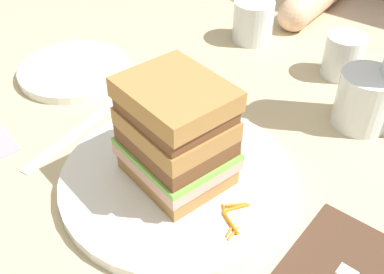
# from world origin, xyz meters

# --- Properties ---
(ground_plane) EXTENTS (3.00, 3.00, 0.00)m
(ground_plane) POSITION_xyz_m (0.00, 0.00, 0.00)
(ground_plane) COLOR #C6B289
(main_plate) EXTENTS (0.29, 0.29, 0.02)m
(main_plate) POSITION_xyz_m (0.02, -0.01, 0.01)
(main_plate) COLOR white
(main_plate) RESTS_ON ground_plane
(sandwich) EXTENTS (0.14, 0.13, 0.13)m
(sandwich) POSITION_xyz_m (0.02, -0.01, 0.08)
(sandwich) COLOR #A87A42
(sandwich) RESTS_ON main_plate
(carrot_shred_0) EXTENTS (0.01, 0.03, 0.00)m
(carrot_shred_0) POSITION_xyz_m (-0.06, -0.01, 0.02)
(carrot_shred_0) COLOR orange
(carrot_shred_0) RESTS_ON main_plate
(carrot_shred_1) EXTENTS (0.03, 0.02, 0.00)m
(carrot_shred_1) POSITION_xyz_m (-0.07, 0.01, 0.02)
(carrot_shred_1) COLOR orange
(carrot_shred_1) RESTS_ON main_plate
(carrot_shred_2) EXTENTS (0.03, 0.02, 0.00)m
(carrot_shred_2) POSITION_xyz_m (-0.06, 0.01, 0.02)
(carrot_shred_2) COLOR orange
(carrot_shred_2) RESTS_ON main_plate
(carrot_shred_3) EXTENTS (0.02, 0.01, 0.00)m
(carrot_shred_3) POSITION_xyz_m (-0.06, 0.00, 0.02)
(carrot_shred_3) COLOR orange
(carrot_shred_3) RESTS_ON main_plate
(carrot_shred_4) EXTENTS (0.01, 0.03, 0.00)m
(carrot_shred_4) POSITION_xyz_m (-0.06, -0.01, 0.02)
(carrot_shred_4) COLOR orange
(carrot_shred_4) RESTS_ON main_plate
(carrot_shred_5) EXTENTS (0.01, 0.03, 0.00)m
(carrot_shred_5) POSITION_xyz_m (-0.06, 0.02, 0.02)
(carrot_shred_5) COLOR orange
(carrot_shred_5) RESTS_ON main_plate
(carrot_shred_6) EXTENTS (0.03, 0.00, 0.00)m
(carrot_shred_6) POSITION_xyz_m (-0.05, -0.00, 0.02)
(carrot_shred_6) COLOR orange
(carrot_shred_6) RESTS_ON main_plate
(carrot_shred_7) EXTENTS (0.02, 0.00, 0.00)m
(carrot_shred_7) POSITION_xyz_m (-0.05, -0.01, 0.02)
(carrot_shred_7) COLOR orange
(carrot_shred_7) RESTS_ON main_plate
(carrot_shred_8) EXTENTS (0.00, 0.02, 0.00)m
(carrot_shred_8) POSITION_xyz_m (0.12, -0.05, 0.02)
(carrot_shred_8) COLOR orange
(carrot_shred_8) RESTS_ON main_plate
(carrot_shred_9) EXTENTS (0.01, 0.02, 0.00)m
(carrot_shred_9) POSITION_xyz_m (0.12, -0.05, 0.02)
(carrot_shred_9) COLOR orange
(carrot_shred_9) RESTS_ON main_plate
(carrot_shred_10) EXTENTS (0.02, 0.02, 0.00)m
(carrot_shred_10) POSITION_xyz_m (0.10, -0.01, 0.02)
(carrot_shred_10) COLOR orange
(carrot_shred_10) RESTS_ON main_plate
(carrot_shred_11) EXTENTS (0.03, 0.02, 0.00)m
(carrot_shred_11) POSITION_xyz_m (0.11, -0.04, 0.02)
(carrot_shred_11) COLOR orange
(carrot_shred_11) RESTS_ON main_plate
(carrot_shred_12) EXTENTS (0.02, 0.02, 0.00)m
(carrot_shred_12) POSITION_xyz_m (0.10, -0.03, 0.02)
(carrot_shred_12) COLOR orange
(carrot_shred_12) RESTS_ON main_plate
(carrot_shred_13) EXTENTS (0.02, 0.03, 0.00)m
(carrot_shred_13) POSITION_xyz_m (0.11, -0.02, 0.02)
(carrot_shred_13) COLOR orange
(carrot_shred_13) RESTS_ON main_plate
(knife) EXTENTS (0.03, 0.20, 0.00)m
(knife) POSITION_xyz_m (-0.16, -0.03, 0.00)
(knife) COLOR silver
(knife) RESTS_ON ground_plane
(juice_glass) EXTENTS (0.08, 0.08, 0.08)m
(juice_glass) POSITION_xyz_m (0.15, 0.24, 0.04)
(juice_glass) COLOR white
(juice_glass) RESTS_ON ground_plane
(empty_tumbler_0) EXTENTS (0.07, 0.07, 0.07)m
(empty_tumbler_0) POSITION_xyz_m (-0.10, 0.36, 0.04)
(empty_tumbler_0) COLOR silver
(empty_tumbler_0) RESTS_ON ground_plane
(empty_tumbler_1) EXTENTS (0.06, 0.06, 0.07)m
(empty_tumbler_1) POSITION_xyz_m (0.08, 0.35, 0.04)
(empty_tumbler_1) COLOR silver
(empty_tumbler_1) RESTS_ON ground_plane
(side_plate) EXTENTS (0.18, 0.18, 0.01)m
(side_plate) POSITION_xyz_m (-0.28, 0.08, 0.01)
(side_plate) COLOR white
(side_plate) RESTS_ON ground_plane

